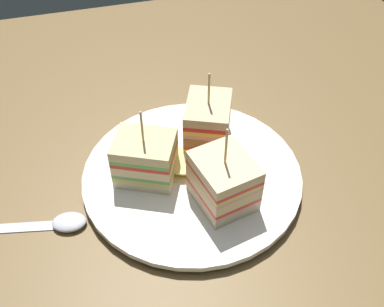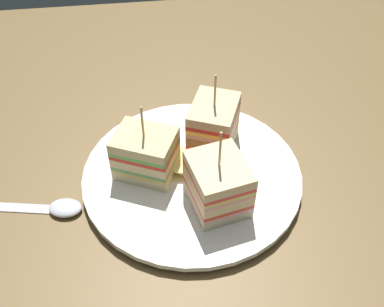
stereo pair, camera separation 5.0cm
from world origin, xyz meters
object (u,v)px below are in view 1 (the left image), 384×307
object	(u,v)px
sandwich_wedge_0	(146,159)
sandwich_wedge_1	(223,181)
plate	(192,175)
sandwich_wedge_2	(208,124)
spoon	(52,224)
chip_pile	(185,163)

from	to	relation	value
sandwich_wedge_0	sandwich_wedge_1	world-z (taller)	sandwich_wedge_1
sandwich_wedge_0	sandwich_wedge_1	xyz separation A→B (cm)	(5.62, 7.15, 0.18)
plate	sandwich_wedge_2	bearing A→B (deg)	143.03
sandwich_wedge_1	spoon	xyz separation A→B (cm)	(-2.31, -18.25, -3.76)
sandwich_wedge_2	sandwich_wedge_1	bearing A→B (deg)	16.54
sandwich_wedge_2	spoon	world-z (taller)	sandwich_wedge_2
sandwich_wedge_0	sandwich_wedge_1	bearing A→B (deg)	-13.25
chip_pile	spoon	bearing A→B (deg)	-77.97
plate	sandwich_wedge_2	size ratio (longest dim) A/B	2.46
plate	sandwich_wedge_1	size ratio (longest dim) A/B	2.48
plate	spoon	world-z (taller)	plate
sandwich_wedge_2	spoon	bearing A→B (deg)	-48.21
sandwich_wedge_1	sandwich_wedge_2	distance (cm)	8.88
sandwich_wedge_1	chip_pile	world-z (taller)	sandwich_wedge_1
sandwich_wedge_0	sandwich_wedge_2	xyz separation A→B (cm)	(-3.20, 8.16, 0.41)
plate	spoon	xyz separation A→B (cm)	(2.39, -16.16, -0.38)
sandwich_wedge_0	sandwich_wedge_2	bearing A→B (deg)	46.36
plate	chip_pile	distance (cm)	1.68
sandwich_wedge_1	chip_pile	distance (cm)	6.60
chip_pile	plate	bearing A→B (deg)	34.84
sandwich_wedge_1	sandwich_wedge_2	bearing A→B (deg)	-18.68
sandwich_wedge_0	sandwich_wedge_2	size ratio (longest dim) A/B	0.91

